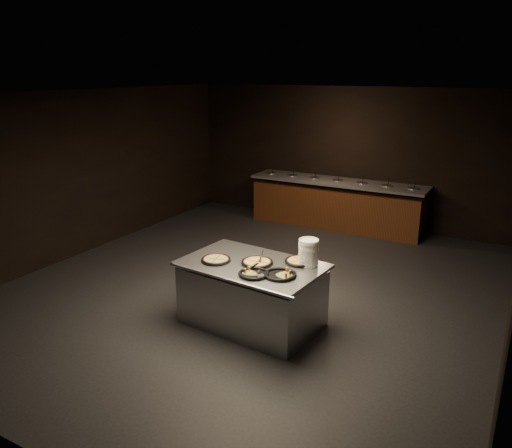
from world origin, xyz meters
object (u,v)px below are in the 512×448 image
object	(u,v)px
plate_stack	(308,252)
pan_cheese_whole	(257,262)
serving_counter	(252,295)
pan_veggie_whole	(216,260)

from	to	relation	value
plate_stack	pan_cheese_whole	distance (m)	0.67
plate_stack	serving_counter	bearing A→B (deg)	-154.50
plate_stack	pan_veggie_whole	distance (m)	1.20
plate_stack	pan_cheese_whole	xyz separation A→B (m)	(-0.58, -0.28, -0.15)
serving_counter	pan_veggie_whole	xyz separation A→B (m)	(-0.45, -0.15, 0.46)
pan_veggie_whole	plate_stack	bearing A→B (deg)	22.83
serving_counter	pan_veggie_whole	distance (m)	0.66
pan_veggie_whole	pan_cheese_whole	world-z (taller)	same
serving_counter	plate_stack	distance (m)	0.94
serving_counter	pan_veggie_whole	world-z (taller)	pan_veggie_whole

